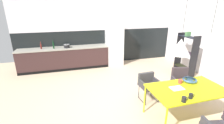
# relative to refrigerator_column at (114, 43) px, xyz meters

# --- Properties ---
(ground_plane) EXTENTS (9.10, 9.10, 0.00)m
(ground_plane) POSITION_rel_refrigerator_column_xyz_m (-0.53, -3.08, -0.94)
(ground_plane) COLOR #C9AD8C
(back_wall_splashback_dark) EXTENTS (6.97, 0.12, 1.49)m
(back_wall_splashback_dark) POSITION_rel_refrigerator_column_xyz_m (-0.53, 0.36, -0.19)
(back_wall_splashback_dark) COLOR black
(back_wall_splashback_dark) RESTS_ON ground
(back_wall_panel_upper) EXTENTS (6.97, 0.12, 1.49)m
(back_wall_panel_upper) POSITION_rel_refrigerator_column_xyz_m (-0.53, 0.36, 1.30)
(back_wall_panel_upper) COLOR silver
(back_wall_panel_upper) RESTS_ON back_wall_splashback_dark
(kitchen_counter) EXTENTS (3.53, 0.63, 0.90)m
(kitchen_counter) POSITION_rel_refrigerator_column_xyz_m (-2.11, -0.00, -0.49)
(kitchen_counter) COLOR #3A2424
(kitchen_counter) RESTS_ON ground
(refrigerator_column) EXTENTS (0.69, 0.60, 1.88)m
(refrigerator_column) POSITION_rel_refrigerator_column_xyz_m (0.00, 0.00, 0.00)
(refrigerator_column) COLOR silver
(refrigerator_column) RESTS_ON ground
(dining_table) EXTENTS (1.65, 0.94, 0.76)m
(dining_table) POSITION_rel_refrigerator_column_xyz_m (0.50, -3.96, -0.22)
(dining_table) COLOR yellow
(dining_table) RESTS_ON ground
(armchair_facing_counter) EXTENTS (0.51, 0.49, 0.74)m
(armchair_facing_counter) POSITION_rel_refrigerator_column_xyz_m (0.07, -3.00, -0.44)
(armchair_facing_counter) COLOR #39343A
(armchair_facing_counter) RESTS_ON ground
(armchair_head_of_table) EXTENTS (0.57, 0.56, 0.82)m
(armchair_head_of_table) POSITION_rel_refrigerator_column_xyz_m (1.06, -3.08, -0.42)
(armchair_head_of_table) COLOR #39343A
(armchair_head_of_table) RESTS_ON ground
(fruit_bowl) EXTENTS (0.33, 0.33, 0.08)m
(fruit_bowl) POSITION_rel_refrigerator_column_xyz_m (0.76, -3.70, -0.13)
(fruit_bowl) COLOR #33607F
(fruit_bowl) RESTS_ON dining_table
(open_book) EXTENTS (0.29, 0.20, 0.02)m
(open_book) POSITION_rel_refrigerator_column_xyz_m (0.28, -3.89, -0.17)
(open_book) COLOR white
(open_book) RESTS_ON dining_table
(mug_tall_blue) EXTENTS (0.13, 0.09, 0.09)m
(mug_tall_blue) POSITION_rel_refrigerator_column_xyz_m (0.50, -3.69, -0.13)
(mug_tall_blue) COLOR #B23D33
(mug_tall_blue) RESTS_ON dining_table
(mug_dark_espresso) EXTENTS (0.13, 0.09, 0.11)m
(mug_dark_espresso) POSITION_rel_refrigerator_column_xyz_m (0.07, -4.36, -0.12)
(mug_dark_espresso) COLOR black
(mug_dark_espresso) RESTS_ON dining_table
(mug_glass_clear) EXTENTS (0.12, 0.08, 0.11)m
(mug_glass_clear) POSITION_rel_refrigerator_column_xyz_m (0.28, -4.29, -0.12)
(mug_glass_clear) COLOR black
(mug_glass_clear) RESTS_ON dining_table
(cooking_pot) EXTENTS (0.23, 0.23, 0.16)m
(cooking_pot) POSITION_rel_refrigerator_column_xyz_m (-1.99, -0.06, 0.03)
(cooking_pot) COLOR black
(cooking_pot) RESTS_ON kitchen_counter
(bottle_wine_green) EXTENTS (0.06, 0.06, 0.28)m
(bottle_wine_green) POSITION_rel_refrigerator_column_xyz_m (-2.95, 0.01, 0.07)
(bottle_wine_green) COLOR maroon
(bottle_wine_green) RESTS_ON kitchen_counter
(bottle_oil_tall) EXTENTS (0.06, 0.06, 0.33)m
(bottle_oil_tall) POSITION_rel_refrigerator_column_xyz_m (-2.49, -0.04, 0.10)
(bottle_oil_tall) COLOR #0F3319
(bottle_oil_tall) RESTS_ON kitchen_counter
(open_shelf_unit) EXTENTS (0.30, 0.84, 1.59)m
(open_shelf_unit) POSITION_rel_refrigerator_column_xyz_m (2.28, -1.75, -0.11)
(open_shelf_unit) COLOR black
(open_shelf_unit) RESTS_ON ground
(pendant_lamp_over_table_near) EXTENTS (0.39, 0.39, 1.38)m
(pendant_lamp_over_table_near) POSITION_rel_refrigerator_column_xyz_m (0.17, -3.94, 0.77)
(pendant_lamp_over_table_near) COLOR black
(pendant_lamp_over_table_far) EXTENTS (0.31, 0.31, 1.28)m
(pendant_lamp_over_table_far) POSITION_rel_refrigerator_column_xyz_m (0.83, -3.95, 0.86)
(pendant_lamp_over_table_far) COLOR black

